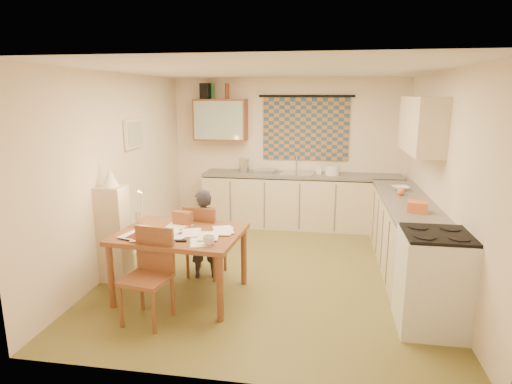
% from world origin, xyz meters
% --- Properties ---
extents(floor, '(4.00, 4.50, 0.02)m').
position_xyz_m(floor, '(0.00, 0.00, -0.01)').
color(floor, brown).
rests_on(floor, ground).
extents(ceiling, '(4.00, 4.50, 0.02)m').
position_xyz_m(ceiling, '(0.00, 0.00, 2.51)').
color(ceiling, white).
rests_on(ceiling, floor).
extents(wall_back, '(4.00, 0.02, 2.50)m').
position_xyz_m(wall_back, '(0.00, 2.26, 1.25)').
color(wall_back, '#FBE5C8').
rests_on(wall_back, floor).
extents(wall_front, '(4.00, 0.02, 2.50)m').
position_xyz_m(wall_front, '(0.00, -2.26, 1.25)').
color(wall_front, '#FBE5C8').
rests_on(wall_front, floor).
extents(wall_left, '(0.02, 4.50, 2.50)m').
position_xyz_m(wall_left, '(-2.01, 0.00, 1.25)').
color(wall_left, '#FBE5C8').
rests_on(wall_left, floor).
extents(wall_right, '(0.02, 4.50, 2.50)m').
position_xyz_m(wall_right, '(2.01, 0.00, 1.25)').
color(wall_right, '#FBE5C8').
rests_on(wall_right, floor).
extents(window_blind, '(1.45, 0.03, 1.05)m').
position_xyz_m(window_blind, '(0.30, 2.22, 1.65)').
color(window_blind, navy).
rests_on(window_blind, wall_back).
extents(curtain_rod, '(1.60, 0.04, 0.04)m').
position_xyz_m(curtain_rod, '(0.30, 2.20, 2.20)').
color(curtain_rod, black).
rests_on(curtain_rod, wall_back).
extents(wall_cabinet, '(0.90, 0.34, 0.70)m').
position_xyz_m(wall_cabinet, '(-1.15, 2.08, 1.80)').
color(wall_cabinet, brown).
rests_on(wall_cabinet, wall_back).
extents(wall_cabinet_glass, '(0.84, 0.02, 0.64)m').
position_xyz_m(wall_cabinet_glass, '(-1.15, 1.91, 1.80)').
color(wall_cabinet_glass, '#99B2A5').
rests_on(wall_cabinet_glass, wall_back).
extents(upper_cabinet_right, '(0.34, 1.30, 0.70)m').
position_xyz_m(upper_cabinet_right, '(1.83, 0.55, 1.85)').
color(upper_cabinet_right, beige).
rests_on(upper_cabinet_right, wall_right).
extents(framed_print, '(0.04, 0.50, 0.40)m').
position_xyz_m(framed_print, '(-1.97, 0.40, 1.70)').
color(framed_print, white).
rests_on(framed_print, wall_left).
extents(print_canvas, '(0.01, 0.42, 0.32)m').
position_xyz_m(print_canvas, '(-1.95, 0.40, 1.70)').
color(print_canvas, silver).
rests_on(print_canvas, wall_left).
extents(counter_back, '(3.30, 0.62, 0.92)m').
position_xyz_m(counter_back, '(0.26, 1.95, 0.45)').
color(counter_back, beige).
rests_on(counter_back, floor).
extents(counter_right, '(0.62, 2.95, 0.92)m').
position_xyz_m(counter_right, '(1.70, 0.22, 0.45)').
color(counter_right, beige).
rests_on(counter_right, floor).
extents(stove, '(0.63, 0.63, 0.97)m').
position_xyz_m(stove, '(1.70, -1.15, 0.48)').
color(stove, white).
rests_on(stove, floor).
extents(sink, '(0.61, 0.53, 0.10)m').
position_xyz_m(sink, '(0.19, 1.95, 0.88)').
color(sink, silver).
rests_on(sink, counter_back).
extents(tap, '(0.04, 0.04, 0.28)m').
position_xyz_m(tap, '(0.17, 2.13, 1.06)').
color(tap, silver).
rests_on(tap, counter_back).
extents(dish_rack, '(0.40, 0.36, 0.06)m').
position_xyz_m(dish_rack, '(-0.35, 1.95, 0.95)').
color(dish_rack, silver).
rests_on(dish_rack, counter_back).
extents(kettle, '(0.19, 0.19, 0.24)m').
position_xyz_m(kettle, '(-0.72, 1.95, 1.04)').
color(kettle, silver).
rests_on(kettle, counter_back).
extents(mixing_bowl, '(0.31, 0.31, 0.16)m').
position_xyz_m(mixing_bowl, '(0.77, 1.95, 1.00)').
color(mixing_bowl, white).
rests_on(mixing_bowl, counter_back).
extents(soap_bottle, '(0.10, 0.11, 0.18)m').
position_xyz_m(soap_bottle, '(0.55, 2.00, 1.01)').
color(soap_bottle, white).
rests_on(soap_bottle, counter_back).
extents(bowl, '(0.35, 0.35, 0.06)m').
position_xyz_m(bowl, '(1.70, 0.92, 0.95)').
color(bowl, white).
rests_on(bowl, counter_right).
extents(orange_bag, '(0.25, 0.21, 0.12)m').
position_xyz_m(orange_bag, '(1.70, -0.23, 0.98)').
color(orange_bag, orange).
rests_on(orange_bag, counter_right).
extents(fruit_orange, '(0.10, 0.10, 0.10)m').
position_xyz_m(fruit_orange, '(1.65, 0.59, 0.97)').
color(fruit_orange, orange).
rests_on(fruit_orange, counter_right).
extents(speaker, '(0.19, 0.23, 0.26)m').
position_xyz_m(speaker, '(-1.39, 2.08, 2.28)').
color(speaker, black).
rests_on(speaker, wall_cabinet).
extents(bottle_green, '(0.07, 0.07, 0.26)m').
position_xyz_m(bottle_green, '(-1.28, 2.08, 2.28)').
color(bottle_green, '#195926').
rests_on(bottle_green, wall_cabinet).
extents(bottle_brown, '(0.09, 0.09, 0.26)m').
position_xyz_m(bottle_brown, '(-1.03, 2.08, 2.28)').
color(bottle_brown, brown).
rests_on(bottle_brown, wall_cabinet).
extents(dining_table, '(1.41, 1.11, 0.75)m').
position_xyz_m(dining_table, '(-0.91, -0.86, 0.38)').
color(dining_table, brown).
rests_on(dining_table, floor).
extents(chair_far, '(0.47, 0.47, 0.92)m').
position_xyz_m(chair_far, '(-0.79, -0.28, 0.28)').
color(chair_far, brown).
rests_on(chair_far, floor).
extents(chair_near, '(0.48, 0.48, 0.94)m').
position_xyz_m(chair_near, '(-1.05, -1.45, 0.29)').
color(chair_near, brown).
rests_on(chair_near, floor).
extents(person, '(0.53, 0.45, 1.12)m').
position_xyz_m(person, '(-0.79, -0.34, 0.56)').
color(person, black).
rests_on(person, floor).
extents(shelf_stand, '(0.32, 0.30, 1.17)m').
position_xyz_m(shelf_stand, '(-1.84, -0.58, 0.59)').
color(shelf_stand, beige).
rests_on(shelf_stand, floor).
extents(lampshade, '(0.20, 0.20, 0.22)m').
position_xyz_m(lampshade, '(-1.84, -0.58, 1.28)').
color(lampshade, white).
rests_on(lampshade, shelf_stand).
extents(letter_rack, '(0.23, 0.13, 0.16)m').
position_xyz_m(letter_rack, '(-0.96, -0.60, 0.83)').
color(letter_rack, brown).
rests_on(letter_rack, dining_table).
extents(mug, '(0.18, 0.18, 0.09)m').
position_xyz_m(mug, '(-0.48, -1.21, 0.80)').
color(mug, white).
rests_on(mug, dining_table).
extents(magazine, '(0.27, 0.31, 0.02)m').
position_xyz_m(magazine, '(-1.37, -1.07, 0.76)').
color(magazine, maroon).
rests_on(magazine, dining_table).
extents(book, '(0.20, 0.26, 0.02)m').
position_xyz_m(book, '(-1.29, -0.95, 0.76)').
color(book, orange).
rests_on(book, dining_table).
extents(orange_box, '(0.14, 0.12, 0.04)m').
position_xyz_m(orange_box, '(-1.25, -1.11, 0.77)').
color(orange_box, orange).
rests_on(orange_box, dining_table).
extents(eyeglasses, '(0.13, 0.06, 0.02)m').
position_xyz_m(eyeglasses, '(-0.80, -1.17, 0.76)').
color(eyeglasses, black).
rests_on(eyeglasses, dining_table).
extents(candle_holder, '(0.07, 0.07, 0.18)m').
position_xyz_m(candle_holder, '(-1.43, -0.77, 0.84)').
color(candle_holder, silver).
rests_on(candle_holder, dining_table).
extents(candle, '(0.03, 0.03, 0.22)m').
position_xyz_m(candle, '(-1.39, -0.75, 1.04)').
color(candle, white).
rests_on(candle, dining_table).
extents(candle_flame, '(0.02, 0.02, 0.02)m').
position_xyz_m(candle_flame, '(-1.41, -0.75, 1.16)').
color(candle_flame, '#FFCC66').
rests_on(candle_flame, dining_table).
extents(papers, '(1.20, 0.86, 0.02)m').
position_xyz_m(papers, '(-0.86, -0.94, 0.76)').
color(papers, white).
rests_on(papers, dining_table).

